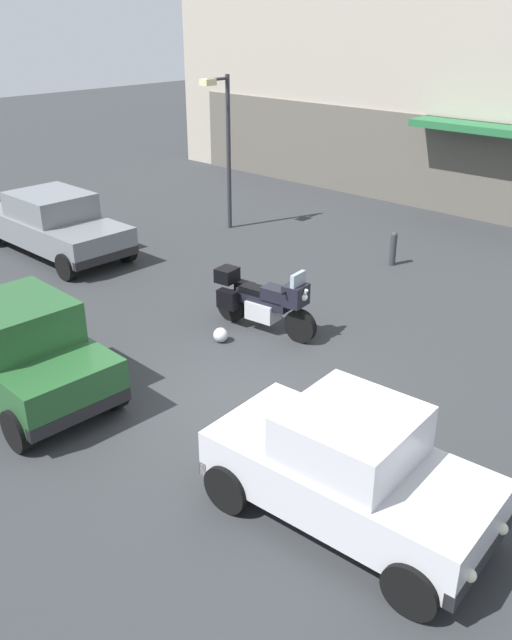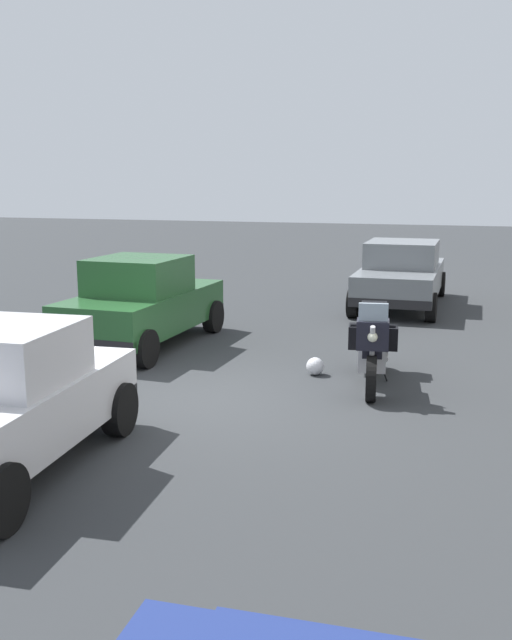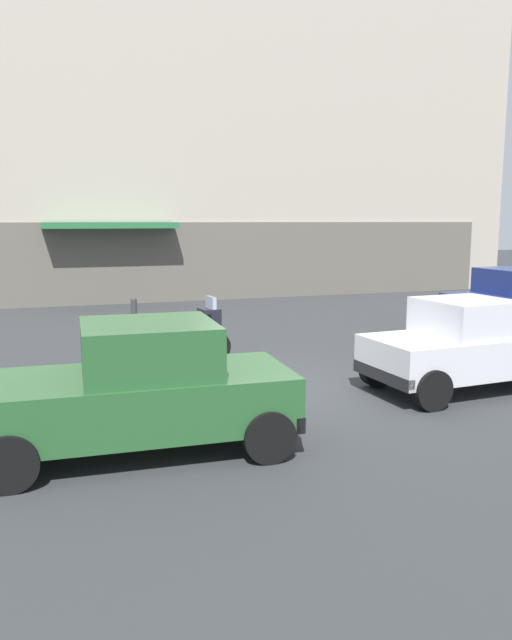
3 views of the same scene
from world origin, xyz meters
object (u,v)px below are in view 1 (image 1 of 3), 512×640
object	(u,v)px
car_compact_side	(349,469)
motorcycle	(263,301)
helmet	(221,335)
car_wagon_end	(17,348)
streetlamp_curbside	(224,137)
bollard_curbside	(393,247)
car_sedan_far	(54,223)

from	to	relation	value
car_compact_side	motorcycle	bearing A→B (deg)	139.49
helmet	car_wagon_end	distance (m)	3.68
car_compact_side	streetlamp_curbside	xyz separation A→B (m)	(-9.54, 7.44, 1.80)
bollard_curbside	car_sedan_far	bearing A→B (deg)	-143.13
helmet	bollard_curbside	bearing A→B (deg)	88.93
motorcycle	car_wagon_end	bearing A→B (deg)	-113.45
car_sedan_far	bollard_curbside	size ratio (longest dim) A/B	5.50
motorcycle	car_compact_side	xyz separation A→B (m)	(4.33, -3.27, 0.15)
car_sedan_far	car_wagon_end	bearing A→B (deg)	144.15
car_wagon_end	motorcycle	bearing A→B (deg)	-104.29
car_compact_side	streetlamp_curbside	bearing A→B (deg)	138.56
motorcycle	streetlamp_curbside	xyz separation A→B (m)	(-5.20, 4.17, 1.94)
helmet	car_sedan_far	xyz separation A→B (m)	(-6.66, 0.68, 0.64)
motorcycle	helmet	distance (m)	1.06
helmet	bollard_curbside	size ratio (longest dim) A/B	0.34
helmet	streetlamp_curbside	bearing A→B (deg)	134.31
helmet	car_sedan_far	size ratio (longest dim) A/B	0.06
helmet	car_wagon_end	world-z (taller)	car_wagon_end
car_sedan_far	car_compact_side	xyz separation A→B (m)	(11.23, -3.03, -0.01)
car_compact_side	streetlamp_curbside	world-z (taller)	streetlamp_curbside
car_wagon_end	streetlamp_curbside	size ratio (longest dim) A/B	0.95
motorcycle	helmet	size ratio (longest dim) A/B	8.07
car_compact_side	bollard_curbside	bearing A→B (deg)	115.35
helmet	streetlamp_curbside	size ratio (longest dim) A/B	0.07
helmet	streetlamp_curbside	xyz separation A→B (m)	(-4.96, 5.09, 2.43)
car_compact_side	streetlamp_curbside	distance (m)	12.23
helmet	car_sedan_far	distance (m)	6.72
car_wagon_end	bollard_curbside	world-z (taller)	car_wagon_end
motorcycle	car_compact_side	world-z (taller)	car_compact_side
car_wagon_end	bollard_curbside	bearing A→B (deg)	-94.95
motorcycle	car_wagon_end	xyz separation A→B (m)	(-1.30, -4.37, 0.19)
car_sedan_far	streetlamp_curbside	size ratio (longest dim) A/B	1.11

